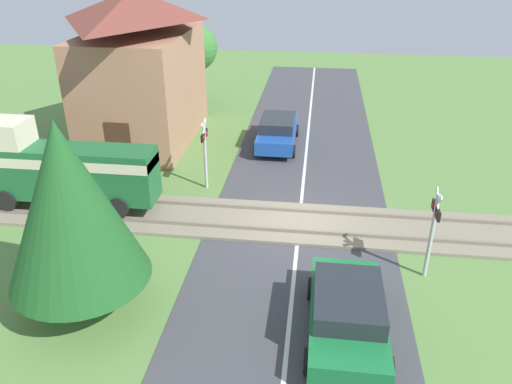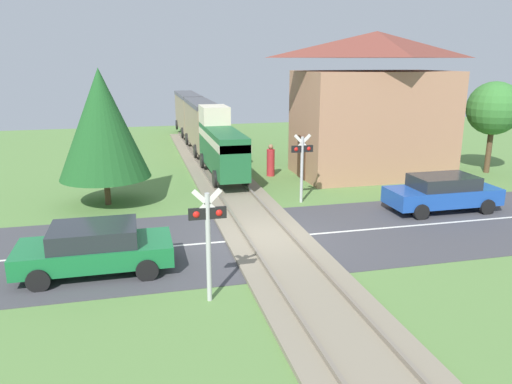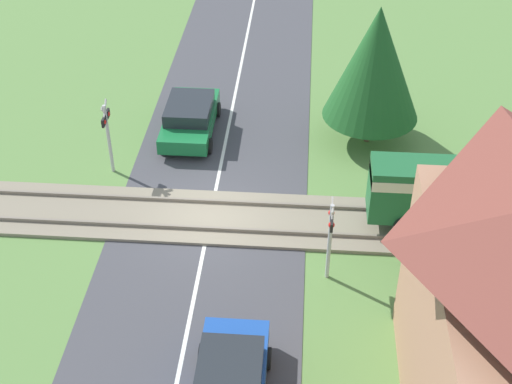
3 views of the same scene
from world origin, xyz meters
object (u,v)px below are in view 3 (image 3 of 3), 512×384
object	(u,v)px
car_near_crossing	(190,117)
crossing_signal_east_approach	(331,230)
pedestrian_by_station	(500,268)
crossing_signal_west_approach	(107,128)

from	to	relation	value
car_near_crossing	crossing_signal_east_approach	bearing A→B (deg)	34.29
crossing_signal_east_approach	pedestrian_by_station	size ratio (longest dim) A/B	1.76
crossing_signal_west_approach	car_near_crossing	bearing A→B (deg)	139.07
car_near_crossing	crossing_signal_east_approach	world-z (taller)	crossing_signal_east_approach
car_near_crossing	crossing_signal_west_approach	xyz separation A→B (m)	(2.80, -2.43, 1.11)
crossing_signal_west_approach	pedestrian_by_station	xyz separation A→B (m)	(5.04, 12.73, -1.10)
car_near_crossing	crossing_signal_east_approach	xyz separation A→B (m)	(7.79, 5.31, 1.11)
car_near_crossing	pedestrian_by_station	bearing A→B (deg)	52.71
car_near_crossing	crossing_signal_west_approach	world-z (taller)	crossing_signal_west_approach
car_near_crossing	pedestrian_by_station	distance (m)	12.95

